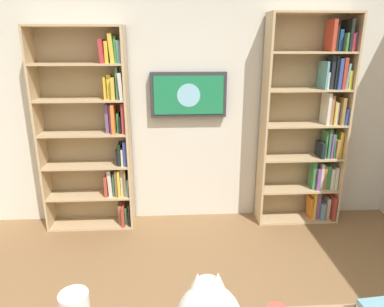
# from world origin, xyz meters

# --- Properties ---
(wall_back) EXTENTS (4.52, 0.06, 2.70)m
(wall_back) POSITION_xyz_m (0.00, -2.23, 1.35)
(wall_back) COLOR silver
(wall_back) RESTS_ON ground
(bookshelf_left) EXTENTS (0.87, 0.28, 2.18)m
(bookshelf_left) POSITION_xyz_m (-1.23, -2.06, 1.07)
(bookshelf_left) COLOR tan
(bookshelf_left) RESTS_ON ground
(bookshelf_right) EXTENTS (0.90, 0.28, 2.05)m
(bookshelf_right) POSITION_xyz_m (1.02, -2.06, 1.02)
(bookshelf_right) COLOR tan
(bookshelf_right) RESTS_ON ground
(wall_mounted_tv) EXTENTS (0.78, 0.07, 0.46)m
(wall_mounted_tv) POSITION_xyz_m (0.07, -2.15, 1.39)
(wall_mounted_tv) COLOR #333338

